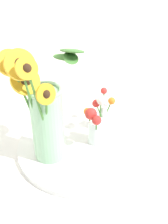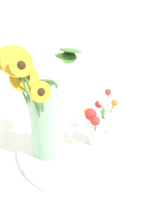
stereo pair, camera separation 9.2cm
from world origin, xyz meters
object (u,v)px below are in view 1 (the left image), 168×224
mason_jar_sunflowers (45,114)px  serving_tray (84,145)px  vase_small_center (95,126)px  vase_bulb_right (103,115)px

mason_jar_sunflowers → serving_tray: bearing=-18.8°
serving_tray → vase_small_center: (0.03, -0.03, 0.09)m
serving_tray → vase_small_center: bearing=-40.2°
serving_tray → vase_bulb_right: (0.12, 0.01, 0.08)m
serving_tray → vase_bulb_right: bearing=4.6°
vase_bulb_right → mason_jar_sunflowers: bearing=171.8°
serving_tray → mason_jar_sunflowers: mason_jar_sunflowers is taller
vase_small_center → vase_bulb_right: 0.09m
mason_jar_sunflowers → vase_small_center: bearing=-23.5°
mason_jar_sunflowers → vase_bulb_right: 0.28m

